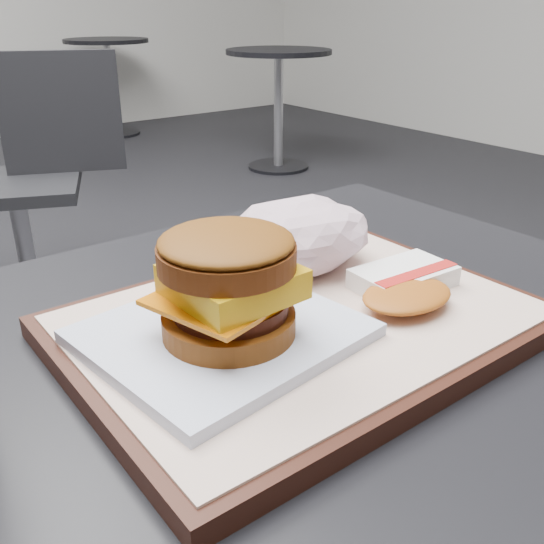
{
  "coord_description": "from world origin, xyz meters",
  "views": [
    {
      "loc": [
        -0.26,
        -0.34,
        1.03
      ],
      "look_at": [
        0.0,
        -0.0,
        0.83
      ],
      "focal_mm": 40.0,
      "sensor_mm": 36.0,
      "label": 1
    }
  ],
  "objects_px": {
    "serving_tray": "(302,323)",
    "crumpled_wrapper": "(300,235)",
    "hash_brown": "(405,285)",
    "neighbor_chair": "(32,168)",
    "breakfast_sandwich": "(227,296)",
    "customer_table": "(270,513)"
  },
  "relations": [
    {
      "from": "hash_brown",
      "to": "crumpled_wrapper",
      "type": "relative_size",
      "value": 0.81
    },
    {
      "from": "crumpled_wrapper",
      "to": "neighbor_chair",
      "type": "bearing_deg",
      "value": 82.38
    },
    {
      "from": "crumpled_wrapper",
      "to": "neighbor_chair",
      "type": "relative_size",
      "value": 0.17
    },
    {
      "from": "serving_tray",
      "to": "neighbor_chair",
      "type": "relative_size",
      "value": 0.43
    },
    {
      "from": "customer_table",
      "to": "breakfast_sandwich",
      "type": "height_order",
      "value": "breakfast_sandwich"
    },
    {
      "from": "serving_tray",
      "to": "crumpled_wrapper",
      "type": "xyz_separation_m",
      "value": [
        0.06,
        0.08,
        0.04
      ]
    },
    {
      "from": "hash_brown",
      "to": "customer_table",
      "type": "bearing_deg",
      "value": 165.45
    },
    {
      "from": "breakfast_sandwich",
      "to": "neighbor_chair",
      "type": "height_order",
      "value": "breakfast_sandwich"
    },
    {
      "from": "customer_table",
      "to": "crumpled_wrapper",
      "type": "height_order",
      "value": "crumpled_wrapper"
    },
    {
      "from": "serving_tray",
      "to": "hash_brown",
      "type": "bearing_deg",
      "value": -18.13
    },
    {
      "from": "serving_tray",
      "to": "crumpled_wrapper",
      "type": "height_order",
      "value": "crumpled_wrapper"
    },
    {
      "from": "breakfast_sandwich",
      "to": "hash_brown",
      "type": "height_order",
      "value": "breakfast_sandwich"
    },
    {
      "from": "customer_table",
      "to": "serving_tray",
      "type": "xyz_separation_m",
      "value": [
        0.03,
        -0.0,
        0.2
      ]
    },
    {
      "from": "neighbor_chair",
      "to": "serving_tray",
      "type": "bearing_deg",
      "value": -99.25
    },
    {
      "from": "breakfast_sandwich",
      "to": "neighbor_chair",
      "type": "distance_m",
      "value": 1.81
    },
    {
      "from": "serving_tray",
      "to": "hash_brown",
      "type": "xyz_separation_m",
      "value": [
        0.09,
        -0.03,
        0.02
      ]
    },
    {
      "from": "hash_brown",
      "to": "neighbor_chair",
      "type": "relative_size",
      "value": 0.14
    },
    {
      "from": "serving_tray",
      "to": "neighbor_chair",
      "type": "distance_m",
      "value": 1.79
    },
    {
      "from": "serving_tray",
      "to": "crumpled_wrapper",
      "type": "distance_m",
      "value": 0.11
    },
    {
      "from": "customer_table",
      "to": "neighbor_chair",
      "type": "bearing_deg",
      "value": 79.71
    },
    {
      "from": "customer_table",
      "to": "crumpled_wrapper",
      "type": "xyz_separation_m",
      "value": [
        0.09,
        0.07,
        0.24
      ]
    },
    {
      "from": "customer_table",
      "to": "hash_brown",
      "type": "relative_size",
      "value": 6.67
    }
  ]
}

